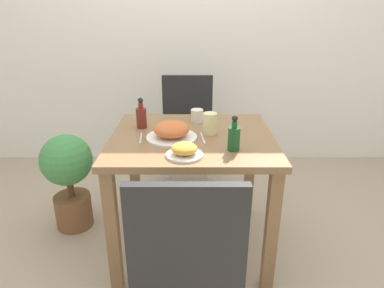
{
  "coord_description": "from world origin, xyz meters",
  "views": [
    {
      "loc": [
        -0.0,
        -1.76,
        1.39
      ],
      "look_at": [
        0.0,
        0.0,
        0.68
      ],
      "focal_mm": 32.0,
      "sensor_mm": 36.0,
      "label": 1
    }
  ],
  "objects": [
    {
      "name": "wall_back",
      "position": [
        0.0,
        1.35,
        1.3
      ],
      "size": [
        8.0,
        0.05,
        2.6
      ],
      "color": "white",
      "rests_on": "ground_plane"
    },
    {
      "name": "condiment_bottle",
      "position": [
        -0.29,
        0.13,
        0.8
      ],
      "size": [
        0.06,
        0.06,
        0.18
      ],
      "color": "maroon",
      "rests_on": "dining_table"
    },
    {
      "name": "fork_utensil",
      "position": [
        -0.28,
        -0.04,
        0.73
      ],
      "size": [
        0.02,
        0.16,
        0.0
      ],
      "rotation": [
        0.0,
        0.0,
        1.65
      ],
      "color": "silver",
      "rests_on": "dining_table"
    },
    {
      "name": "spoon_utensil",
      "position": [
        0.06,
        -0.04,
        0.73
      ],
      "size": [
        0.03,
        0.17,
        0.0
      ],
      "rotation": [
        0.0,
        0.0,
        1.68
      ],
      "color": "silver",
      "rests_on": "dining_table"
    },
    {
      "name": "dining_table",
      "position": [
        0.0,
        0.0,
        0.61
      ],
      "size": [
        0.89,
        0.79,
        0.73
      ],
      "color": "olive",
      "rests_on": "ground_plane"
    },
    {
      "name": "ground_plane",
      "position": [
        0.0,
        0.0,
        0.0
      ],
      "size": [
        16.0,
        16.0,
        0.0
      ],
      "primitive_type": "plane",
      "color": "tan"
    },
    {
      "name": "food_plate",
      "position": [
        -0.11,
        -0.04,
        0.77
      ],
      "size": [
        0.27,
        0.27,
        0.09
      ],
      "color": "white",
      "rests_on": "dining_table"
    },
    {
      "name": "chair_near",
      "position": [
        -0.02,
        -0.73,
        0.5
      ],
      "size": [
        0.42,
        0.42,
        0.89
      ],
      "rotation": [
        0.0,
        0.0,
        3.14
      ],
      "color": "black",
      "rests_on": "ground_plane"
    },
    {
      "name": "chair_far",
      "position": [
        -0.04,
        0.8,
        0.5
      ],
      "size": [
        0.42,
        0.42,
        0.89
      ],
      "color": "black",
      "rests_on": "ground_plane"
    },
    {
      "name": "potted_plant_left",
      "position": [
        -0.8,
        0.21,
        0.39
      ],
      "size": [
        0.33,
        0.33,
        0.65
      ],
      "color": "brown",
      "rests_on": "ground_plane"
    },
    {
      "name": "sauce_bottle",
      "position": [
        0.2,
        -0.2,
        0.8
      ],
      "size": [
        0.06,
        0.06,
        0.18
      ],
      "color": "#194C23",
      "rests_on": "dining_table"
    },
    {
      "name": "juice_glass",
      "position": [
        0.1,
        0.03,
        0.79
      ],
      "size": [
        0.08,
        0.08,
        0.12
      ],
      "color": "beige",
      "rests_on": "dining_table"
    },
    {
      "name": "side_plate",
      "position": [
        -0.04,
        -0.28,
        0.76
      ],
      "size": [
        0.18,
        0.18,
        0.07
      ],
      "color": "white",
      "rests_on": "dining_table"
    },
    {
      "name": "drink_cup",
      "position": [
        0.03,
        0.24,
        0.77
      ],
      "size": [
        0.08,
        0.08,
        0.08
      ],
      "color": "silver",
      "rests_on": "dining_table"
    }
  ]
}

